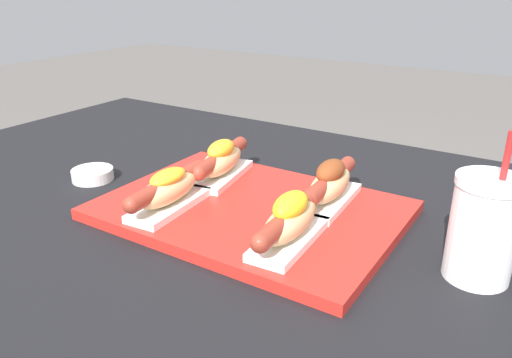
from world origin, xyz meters
TOP-DOWN VIEW (x-y plane):
  - serving_tray at (0.06, -0.00)m, footprint 0.47×0.34m
  - hot_dog_0 at (-0.04, -0.08)m, footprint 0.07×0.20m
  - hot_dog_1 at (0.17, -0.07)m, footprint 0.07×0.20m
  - hot_dog_2 at (-0.05, 0.07)m, footprint 0.09×0.20m
  - hot_dog_3 at (0.16, 0.07)m, footprint 0.07×0.20m
  - sauce_bowl at (-0.28, -0.03)m, footprint 0.08×0.08m
  - drink_cup at (0.40, 0.01)m, footprint 0.09×0.09m

SIDE VIEW (x-z plane):
  - serving_tray at x=0.06m, z-range 0.74..0.75m
  - sauce_bowl at x=-0.28m, z-range 0.74..0.76m
  - hot_dog_0 at x=-0.04m, z-range 0.75..0.82m
  - hot_dog_2 at x=-0.05m, z-range 0.75..0.82m
  - hot_dog_1 at x=0.17m, z-range 0.75..0.83m
  - hot_dog_3 at x=0.16m, z-range 0.75..0.83m
  - drink_cup at x=0.40m, z-range 0.71..0.91m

